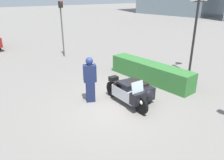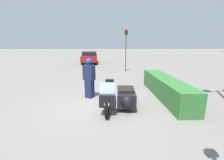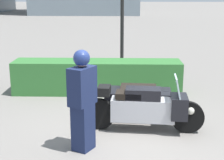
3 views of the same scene
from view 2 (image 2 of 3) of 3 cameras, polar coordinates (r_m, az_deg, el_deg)
name	(u,v)px [view 2 (image 2 of 3)]	position (r m, az deg, el deg)	size (l,w,h in m)	color
ground_plane	(102,103)	(6.40, -3.87, -8.65)	(160.00, 160.00, 0.00)	slate
police_motorcycle	(119,96)	(5.81, 2.51, -6.07)	(2.44, 1.42, 1.16)	black
officer_rider	(89,77)	(6.83, -8.68, 1.04)	(0.50, 0.57, 1.81)	#192347
hedge_bush_curbside	(165,87)	(7.42, 19.62, -2.63)	(4.58, 0.87, 0.90)	#337033
traffic_light_far	(126,45)	(13.52, 5.34, 13.16)	(0.23, 0.26, 3.61)	#4C4C4C
parked_car_background	(90,57)	(19.96, -8.50, 8.65)	(4.75, 2.11, 1.51)	maroon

